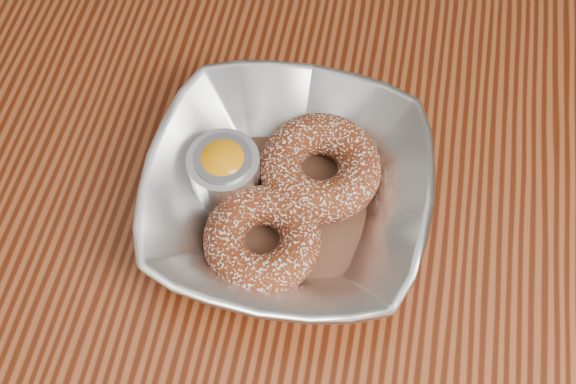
% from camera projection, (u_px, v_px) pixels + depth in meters
% --- Properties ---
extents(ground_plane, '(4.00, 4.00, 0.00)m').
position_uv_depth(ground_plane, '(328.00, 380.00, 1.23)').
color(ground_plane, '#565659').
rests_on(ground_plane, ground).
extents(table, '(1.20, 0.80, 0.75)m').
position_uv_depth(table, '(362.00, 228.00, 0.66)').
color(table, maroon).
rests_on(table, ground_plane).
extents(serving_bowl, '(0.22, 0.22, 0.05)m').
position_uv_depth(serving_bowl, '(288.00, 194.00, 0.53)').
color(serving_bowl, silver).
rests_on(serving_bowl, table).
extents(parchment, '(0.20, 0.20, 0.00)m').
position_uv_depth(parchment, '(288.00, 204.00, 0.55)').
color(parchment, brown).
rests_on(parchment, table).
extents(donut_back, '(0.12, 0.12, 0.04)m').
position_uv_depth(donut_back, '(320.00, 167.00, 0.55)').
color(donut_back, maroon).
rests_on(donut_back, parchment).
extents(donut_front, '(0.11, 0.11, 0.03)m').
position_uv_depth(donut_front, '(262.00, 239.00, 0.52)').
color(donut_front, maroon).
rests_on(donut_front, parchment).
extents(ramekin, '(0.06, 0.06, 0.05)m').
position_uv_depth(ramekin, '(225.00, 170.00, 0.54)').
color(ramekin, silver).
rests_on(ramekin, table).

